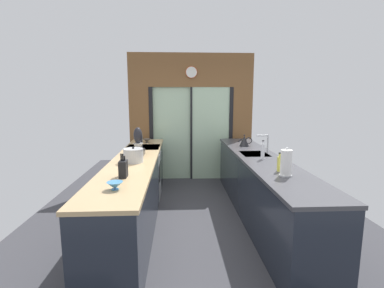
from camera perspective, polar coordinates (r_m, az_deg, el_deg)
The scene contains 15 objects.
ground_plane at distance 4.62m, azimuth 0.99°, elevation -13.34°, with size 5.04×7.60×0.02m, color #38383D.
back_wall_unit at distance 6.07m, azimuth -0.16°, elevation 6.97°, with size 2.64×0.12×2.70m.
left_counter_run at distance 4.05m, azimuth -11.65°, elevation -9.68°, with size 0.62×3.80×0.92m.
right_counter_run at distance 4.34m, azimuth 13.50°, elevation -8.49°, with size 0.62×3.80×0.92m.
sink_faucet at distance 4.47m, azimuth 14.76°, elevation 0.54°, with size 0.19×0.02×0.29m.
oven_range at distance 5.12m, azimuth -9.77°, elevation -5.72°, with size 0.60×0.60×0.92m.
mixing_bowl_near at distance 2.76m, azimuth -15.36°, elevation -8.11°, with size 0.15×0.15×0.07m.
mixing_bowl_far at distance 5.49m, azimuth -9.13°, elevation 0.68°, with size 0.16×0.16×0.07m.
knife_block at distance 3.14m, azimuth -13.77°, elevation -4.88°, with size 0.08×0.14×0.26m.
stand_mixer at distance 4.30m, azimuth -10.83°, elevation -0.07°, with size 0.17×0.27×0.42m.
stock_pot at distance 3.83m, azimuth -11.79°, elevation -2.28°, with size 0.27×0.27×0.21m.
kettle at distance 5.10m, azimuth 10.57°, elevation 0.61°, with size 0.26×0.18×0.21m.
soap_bottle_near at distance 3.45m, azimuth 17.30°, elevation -3.78°, with size 0.05×0.05×0.22m.
soap_bottle_far at distance 4.05m, azimuth 14.16°, elevation -1.41°, with size 0.05×0.05×0.27m.
paper_towel_roll at distance 3.26m, azimuth 18.54°, elevation -3.68°, with size 0.14×0.14×0.32m.
Camera 1 is at (-0.30, -3.66, 1.77)m, focal length 26.30 mm.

